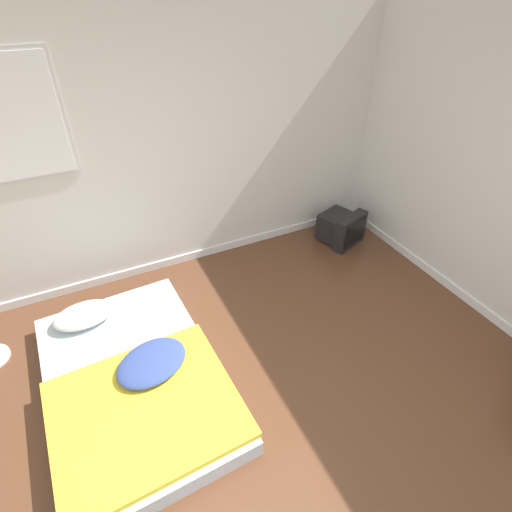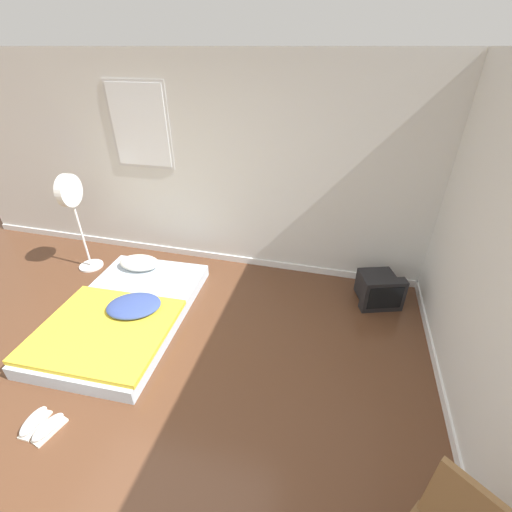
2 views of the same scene
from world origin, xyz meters
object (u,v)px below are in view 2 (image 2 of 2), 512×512
(mattress_bed, at_px, (124,311))
(sneaker_pair, at_px, (41,425))
(crt_tv, at_px, (378,289))
(standing_fan, at_px, (73,203))

(mattress_bed, bearing_deg, sneaker_pair, -86.21)
(crt_tv, xyz_separation_m, sneaker_pair, (-2.63, -2.32, -0.14))
(mattress_bed, bearing_deg, crt_tv, 20.46)
(sneaker_pair, bearing_deg, mattress_bed, 93.79)
(standing_fan, bearing_deg, mattress_bed, -37.78)
(mattress_bed, xyz_separation_m, sneaker_pair, (0.09, -1.31, -0.06))
(mattress_bed, height_order, crt_tv, crt_tv)
(crt_tv, bearing_deg, standing_fan, -177.17)
(mattress_bed, xyz_separation_m, crt_tv, (2.71, 1.01, 0.08))
(sneaker_pair, relative_size, standing_fan, 0.22)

